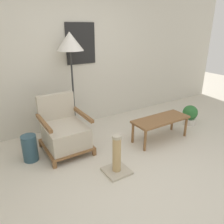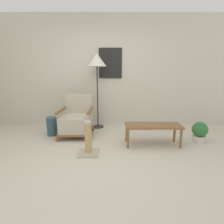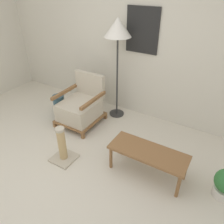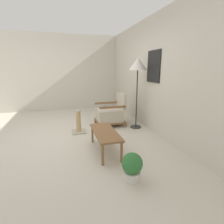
{
  "view_description": "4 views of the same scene",
  "coord_description": "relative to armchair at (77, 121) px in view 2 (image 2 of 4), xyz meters",
  "views": [
    {
      "loc": [
        -1.51,
        -1.71,
        1.84
      ],
      "look_at": [
        0.24,
        1.06,
        0.55
      ],
      "focal_mm": 35.0,
      "sensor_mm": 36.0,
      "label": 1
    },
    {
      "loc": [
        0.25,
        -2.35,
        1.3
      ],
      "look_at": [
        0.24,
        1.06,
        0.55
      ],
      "focal_mm": 28.0,
      "sensor_mm": 36.0,
      "label": 2
    },
    {
      "loc": [
        1.68,
        -1.33,
        2.29
      ],
      "look_at": [
        0.24,
        1.06,
        0.55
      ],
      "focal_mm": 35.0,
      "sensor_mm": 36.0,
      "label": 3
    },
    {
      "loc": [
        3.92,
        0.0,
        1.5
      ],
      "look_at": [
        0.24,
        1.06,
        0.55
      ],
      "focal_mm": 28.0,
      "sensor_mm": 36.0,
      "label": 4
    }
  ],
  "objects": [
    {
      "name": "armchair",
      "position": [
        0.0,
        0.0,
        0.0
      ],
      "size": [
        0.67,
        0.75,
        0.85
      ],
      "color": "brown",
      "rests_on": "ground_plane"
    },
    {
      "name": "coffee_table",
      "position": [
        1.51,
        -0.53,
        0.03
      ],
      "size": [
        1.01,
        0.4,
        0.39
      ],
      "color": "brown",
      "rests_on": "ground_plane"
    },
    {
      "name": "potted_plant",
      "position": [
        2.46,
        -0.39,
        -0.11
      ],
      "size": [
        0.29,
        0.29,
        0.4
      ],
      "color": "beige",
      "rests_on": "ground_plane"
    },
    {
      "name": "scratching_post",
      "position": [
        0.37,
        -0.91,
        -0.11
      ],
      "size": [
        0.33,
        0.33,
        0.56
      ],
      "color": "#B2A893",
      "rests_on": "ground_plane"
    },
    {
      "name": "ground_plane",
      "position": [
        0.51,
        -1.24,
        -0.31
      ],
      "size": [
        14.0,
        14.0,
        0.0
      ],
      "primitive_type": "plane",
      "color": "beige"
    },
    {
      "name": "vase",
      "position": [
        -0.54,
        0.01,
        -0.12
      ],
      "size": [
        0.21,
        0.21,
        0.39
      ],
      "primitive_type": "cylinder",
      "color": "#2D4C5B",
      "rests_on": "ground_plane"
    },
    {
      "name": "floor_lamp",
      "position": [
        0.41,
        0.57,
        1.23
      ],
      "size": [
        0.45,
        0.45,
        1.76
      ],
      "color": "#2D2D2D",
      "rests_on": "ground_plane"
    },
    {
      "name": "wall_back",
      "position": [
        0.51,
        0.87,
        1.04
      ],
      "size": [
        8.0,
        0.09,
        2.7
      ],
      "color": "beige",
      "rests_on": "ground_plane"
    }
  ]
}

